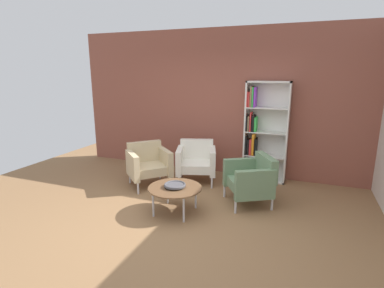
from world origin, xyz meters
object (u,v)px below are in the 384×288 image
(decorative_bowl, at_px, (175,185))
(armchair_corner_red, at_px, (148,163))
(armchair_near_window, at_px, (196,160))
(armchair_spare_guest, at_px, (252,179))
(coffee_table_low, at_px, (175,189))
(bookshelf_tall, at_px, (261,133))

(decorative_bowl, distance_m, armchair_corner_red, 1.27)
(armchair_near_window, bearing_deg, armchair_corner_red, -165.27)
(armchair_near_window, relative_size, armchair_corner_red, 0.92)
(armchair_near_window, xyz_separation_m, armchair_spare_guest, (1.17, -0.62, 0.00))
(coffee_table_low, distance_m, armchair_spare_guest, 1.25)
(coffee_table_low, xyz_separation_m, armchair_spare_guest, (1.01, 0.73, 0.04))
(coffee_table_low, height_order, decorative_bowl, decorative_bowl)
(armchair_corner_red, bearing_deg, decorative_bowl, -89.00)
(armchair_near_window, distance_m, armchair_spare_guest, 1.32)
(coffee_table_low, height_order, armchair_corner_red, armchair_corner_red)
(decorative_bowl, relative_size, armchair_near_window, 0.37)
(armchair_spare_guest, bearing_deg, decorative_bowl, -84.86)
(armchair_near_window, bearing_deg, coffee_table_low, -100.95)
(decorative_bowl, relative_size, armchair_spare_guest, 0.34)
(armchair_near_window, bearing_deg, armchair_spare_guest, -45.77)
(decorative_bowl, bearing_deg, coffee_table_low, -75.96)
(coffee_table_low, bearing_deg, armchair_corner_red, 137.25)
(bookshelf_tall, relative_size, coffee_table_low, 2.37)
(bookshelf_tall, distance_m, decorative_bowl, 2.19)
(armchair_corner_red, bearing_deg, armchair_near_window, -13.62)
(coffee_table_low, relative_size, armchair_spare_guest, 0.85)
(bookshelf_tall, relative_size, armchair_near_window, 2.17)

